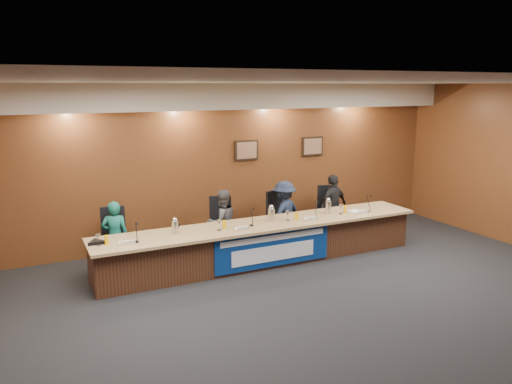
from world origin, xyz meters
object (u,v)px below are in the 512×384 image
banner (274,249)px  office_chair_c (282,221)px  office_chair_d (330,214)px  speakerphone (96,242)px  office_chair_a (115,243)px  carafe_left (175,228)px  carafe_right (328,207)px  panelist_c (284,213)px  panelist_a (115,236)px  office_chair_b (220,229)px  dais_body (263,244)px  panelist_d (333,206)px  panelist_b (222,222)px  carafe_mid (271,215)px

banner → office_chair_c: size_ratio=4.58×
office_chair_d → speakerphone: 4.96m
office_chair_a → office_chair_c: 3.31m
carafe_left → carafe_right: 3.03m
panelist_c → speakerphone: 3.78m
panelist_a → office_chair_a: panelist_a is taller
office_chair_b → speakerphone: size_ratio=1.50×
panelist_c → speakerphone: size_ratio=4.10×
banner → carafe_right: size_ratio=8.64×
dais_body → office_chair_a: 2.61m
panelist_d → speakerphone: bearing=-9.0°
office_chair_b → carafe_right: (1.89, -0.81, 0.40)m
dais_body → panelist_c: panelist_c is taller
panelist_a → office_chair_d: bearing=-162.1°
panelist_b → office_chair_b: panelist_b is taller
panelist_d → carafe_left: bearing=-5.6°
panelist_b → speakerphone: panelist_b is taller
panelist_c → banner: bearing=30.0°
panelist_a → banner: bearing=172.2°
panelist_d → office_chair_c: size_ratio=2.82×
banner → panelist_d: size_ratio=1.62×
office_chair_b → carafe_left: (-1.13, -0.84, 0.38)m
dais_body → speakerphone: speakerphone is taller
carafe_left → carafe_mid: size_ratio=1.00×
panelist_c → office_chair_a: (-3.31, 0.10, -0.18)m
panelist_d → carafe_mid: 1.94m
panelist_c → office_chair_b: 1.35m
dais_body → panelist_d: bearing=19.6°
office_chair_b → carafe_left: bearing=-120.6°
panelist_b → panelist_c: 1.33m
dais_body → office_chair_a: (-2.48, 0.81, 0.13)m
panelist_b → speakerphone: bearing=10.0°
office_chair_a → office_chair_b: (1.98, 0.00, 0.00)m
panelist_a → office_chair_b: size_ratio=2.59×
panelist_d → carafe_left: (-3.64, -0.74, 0.19)m
banner → panelist_c: (0.83, 1.13, 0.28)m
office_chair_c → speakerphone: 3.81m
banner → office_chair_b: banner is taller
panelist_b → panelist_c: panelist_c is taller
carafe_left → carafe_right: (3.03, 0.03, 0.01)m
office_chair_b → office_chair_c: 1.33m
office_chair_c → carafe_left: 2.63m
dais_body → office_chair_b: size_ratio=12.50×
carafe_mid → carafe_right: carafe_right is taller
dais_body → panelist_a: panelist_a is taller
panelist_c → carafe_left: bearing=-6.9°
carafe_right → speakerphone: 4.28m
office_chair_b → carafe_mid: (0.69, -0.77, 0.38)m
panelist_b → panelist_d: size_ratio=0.93×
panelist_a → carafe_right: size_ratio=4.89×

